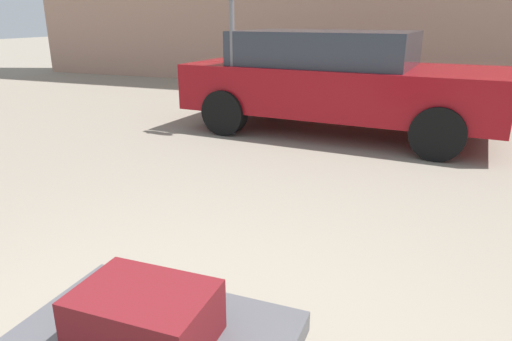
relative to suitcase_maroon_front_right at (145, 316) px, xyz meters
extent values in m
cylinder|color=black|center=(-0.40, 0.31, -0.34)|extent=(0.24, 0.06, 0.24)
cube|color=maroon|center=(0.00, 0.00, 0.00)|extent=(0.55, 0.40, 0.23)
cube|color=maroon|center=(-0.27, 5.25, 0.18)|extent=(4.42, 2.12, 0.64)
cube|color=#2D333D|center=(-0.52, 5.27, 0.73)|extent=(2.52, 1.76, 0.46)
cylinder|color=black|center=(1.21, 5.99, -0.14)|extent=(0.65, 0.27, 0.64)
cylinder|color=black|center=(1.08, 4.30, -0.14)|extent=(0.65, 0.27, 0.64)
cylinder|color=black|center=(-1.62, 6.21, -0.14)|extent=(0.65, 0.27, 0.64)
cylinder|color=black|center=(-1.75, 4.51, -0.14)|extent=(0.65, 0.27, 0.64)
cylinder|color=slate|center=(-1.66, 4.59, 0.73)|extent=(0.07, 0.07, 2.37)
camera|label=1|loc=(0.99, -1.30, 1.15)|focal=32.18mm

